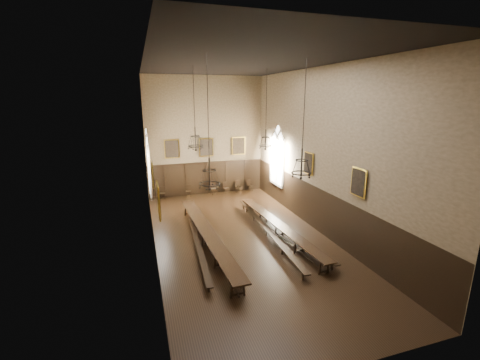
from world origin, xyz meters
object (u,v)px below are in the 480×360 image
chandelier_front_left (210,176)px  bench_right_outer (283,227)px  bench_left_outer (197,240)px  chair_4 (214,191)px  bench_left_inner (215,238)px  chair_6 (238,188)px  chandelier_back_left (195,141)px  table_left (207,238)px  chandelier_back_right (266,140)px  chair_0 (163,195)px  bench_right_inner (266,231)px  chandelier_front_right (301,166)px  chair_7 (249,188)px  chair_2 (188,193)px  table_right (279,230)px  chair_5 (226,190)px

chandelier_front_left → bench_right_outer: bearing=31.9°
bench_left_outer → chair_4: bearing=71.3°
bench_left_inner → chair_6: size_ratio=10.02×
bench_left_outer → chandelier_back_left: size_ratio=2.14×
chair_6 → chandelier_front_left: bearing=-116.8°
table_left → bench_left_inner: bearing=21.2°
chandelier_back_right → chandelier_front_left: same height
chandelier_front_left → chair_0: bearing=96.0°
bench_right_outer → bench_right_inner: bearing=-171.5°
bench_left_outer → chandelier_back_right: size_ratio=2.04×
bench_right_outer → chandelier_front_right: chandelier_front_right is taller
chair_0 → chair_7: 6.92m
chair_2 → chair_7: bearing=9.8°
bench_left_outer → chandelier_back_right: 7.09m
bench_left_outer → chair_7: size_ratio=10.09×
chair_6 → bench_left_outer: bearing=-124.0°
table_right → chair_7: chair_7 is taller
chandelier_front_left → chandelier_front_right: 4.14m
bench_left_outer → bench_left_inner: 0.96m
bench_left_outer → chandelier_back_left: 5.32m
bench_left_inner → chandelier_front_left: size_ratio=1.84×
bench_right_outer → chair_6: size_ratio=10.24×
table_right → chandelier_back_left: (-4.02, 2.37, 4.77)m
chair_0 → chair_4: bearing=13.8°
chandelier_back_left → chandelier_front_left: 4.99m
bench_left_outer → chair_6: size_ratio=9.78×
chair_6 → chandelier_front_right: bearing=-97.2°
bench_left_inner → chair_5: chair_5 is taller
chandelier_back_right → chandelier_front_right: 5.34m
chair_6 → chandelier_back_right: bearing=-95.8°
chair_2 → bench_left_inner: bearing=-81.0°
table_left → chandelier_front_right: 6.14m
chair_0 → chair_7: (6.92, 0.01, 0.00)m
chair_0 → chair_4: (3.90, -0.09, 0.03)m
bench_right_inner → chair_0: chair_0 is taller
chair_5 → chandelier_back_left: (-3.43, -6.50, 4.87)m
bench_right_outer → chandelier_back_left: chandelier_back_left is taller
chair_5 → chandelier_front_right: (0.39, -11.41, 4.20)m
bench_right_inner → chair_5: (0.03, 8.58, -0.02)m
chandelier_front_left → bench_left_outer: bearing=93.3°
bench_right_inner → chair_5: 8.58m
chair_5 → chair_7: chair_7 is taller
table_left → bench_left_outer: (-0.51, 0.21, -0.14)m
table_left → chandelier_back_right: (4.23, 2.69, 4.52)m
chandelier_front_right → chandelier_back_left: bearing=127.9°
chair_6 → chandelier_front_right: chandelier_front_right is taller
chair_7 → chandelier_back_right: (-1.15, -6.10, 4.65)m
table_left → chandelier_back_left: size_ratio=2.42×
bench_right_outer → table_left: bearing=-175.1°
bench_right_outer → chair_5: 8.48m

